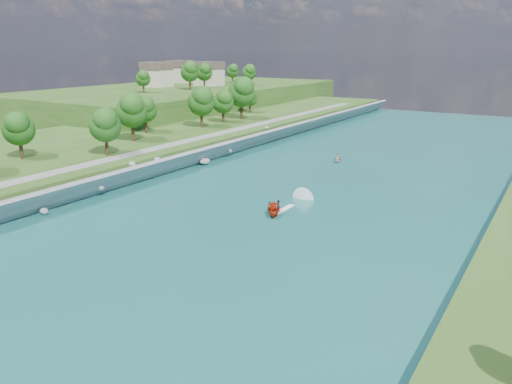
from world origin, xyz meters
The scene contains 11 objects.
ground centered at (0.00, 0.00, 0.00)m, with size 260.00×260.00×0.00m, color #2D5119.
river_water centered at (0.00, 20.00, 0.05)m, with size 55.00×240.00×0.10m, color #185B53.
berm_west centered at (-50.00, 20.00, 1.75)m, with size 45.00×240.00×3.50m, color #2D5119.
ridge_west centered at (-82.50, 95.00, 4.50)m, with size 60.00×120.00×9.00m, color #2D5119.
riprap_bank centered at (-25.86, 19.17, 1.80)m, with size 4.50×236.00×4.41m.
riverside_path centered at (-32.50, 20.00, 3.55)m, with size 3.00×200.00×0.10m, color gray.
ridge_houses centered at (-88.67, 100.00, 13.31)m, with size 29.50×29.50×8.40m.
trees_west centered at (-41.15, 3.69, 9.32)m, with size 17.62×152.92×13.95m.
trees_ridge centered at (-72.04, 92.80, 13.71)m, with size 19.95×54.74×10.62m.
motorboat centered at (1.48, 12.91, 0.77)m, with size 3.60×18.92×2.07m.
raft centered at (-4.43, 47.03, 0.49)m, with size 3.07×3.73×1.68m.
Camera 1 is at (33.62, -44.71, 22.07)m, focal length 35.00 mm.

